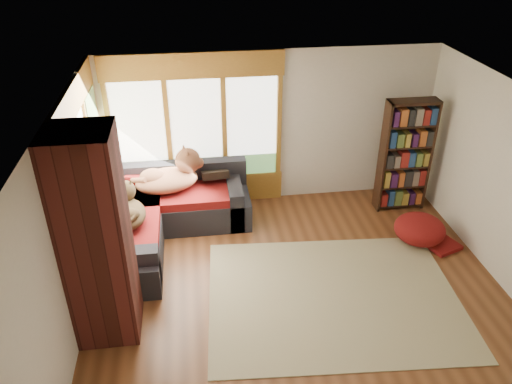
{
  "coord_description": "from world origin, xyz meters",
  "views": [
    {
      "loc": [
        -1.27,
        -5.04,
        4.49
      ],
      "look_at": [
        -0.43,
        1.06,
        0.95
      ],
      "focal_mm": 35.0,
      "sensor_mm": 36.0,
      "label": 1
    }
  ],
  "objects_px": {
    "dog_tan": "(172,177)",
    "dog_brindle": "(128,210)",
    "pouf": "(420,228)",
    "brick_chimney": "(96,240)",
    "sectional_sofa": "(154,214)",
    "bookshelf": "(405,156)",
    "area_rug": "(333,296)"
  },
  "relations": [
    {
      "from": "dog_tan",
      "to": "dog_brindle",
      "type": "distance_m",
      "value": 1.02
    },
    {
      "from": "dog_brindle",
      "to": "pouf",
      "type": "bearing_deg",
      "value": -102.15
    },
    {
      "from": "pouf",
      "to": "dog_brindle",
      "type": "height_order",
      "value": "dog_brindle"
    },
    {
      "from": "brick_chimney",
      "to": "dog_brindle",
      "type": "xyz_separation_m",
      "value": [
        0.15,
        1.48,
        -0.54
      ]
    },
    {
      "from": "pouf",
      "to": "brick_chimney",
      "type": "bearing_deg",
      "value": -164.77
    },
    {
      "from": "brick_chimney",
      "to": "dog_brindle",
      "type": "distance_m",
      "value": 1.59
    },
    {
      "from": "pouf",
      "to": "dog_tan",
      "type": "distance_m",
      "value": 3.9
    },
    {
      "from": "pouf",
      "to": "sectional_sofa",
      "type": "bearing_deg",
      "value": 168.32
    },
    {
      "from": "bookshelf",
      "to": "dog_tan",
      "type": "relative_size",
      "value": 1.68
    },
    {
      "from": "area_rug",
      "to": "dog_tan",
      "type": "xyz_separation_m",
      "value": [
        -2.06,
        2.14,
        0.82
      ]
    },
    {
      "from": "brick_chimney",
      "to": "sectional_sofa",
      "type": "xyz_separation_m",
      "value": [
        0.45,
        2.05,
        -1.0
      ]
    },
    {
      "from": "area_rug",
      "to": "bookshelf",
      "type": "xyz_separation_m",
      "value": [
        1.71,
        2.08,
        0.95
      ]
    },
    {
      "from": "sectional_sofa",
      "to": "dog_tan",
      "type": "height_order",
      "value": "dog_tan"
    },
    {
      "from": "brick_chimney",
      "to": "bookshelf",
      "type": "distance_m",
      "value": 5.07
    },
    {
      "from": "dog_brindle",
      "to": "brick_chimney",
      "type": "bearing_deg",
      "value": 165.58
    },
    {
      "from": "area_rug",
      "to": "pouf",
      "type": "bearing_deg",
      "value": 33.14
    },
    {
      "from": "pouf",
      "to": "dog_brindle",
      "type": "distance_m",
      "value": 4.36
    },
    {
      "from": "brick_chimney",
      "to": "area_rug",
      "type": "distance_m",
      "value": 3.12
    },
    {
      "from": "pouf",
      "to": "dog_brindle",
      "type": "xyz_separation_m",
      "value": [
        -4.32,
        0.26,
        0.54
      ]
    },
    {
      "from": "area_rug",
      "to": "dog_tan",
      "type": "bearing_deg",
      "value": 133.98
    },
    {
      "from": "brick_chimney",
      "to": "bookshelf",
      "type": "relative_size",
      "value": 1.37
    },
    {
      "from": "sectional_sofa",
      "to": "dog_brindle",
      "type": "relative_size",
      "value": 2.57
    },
    {
      "from": "bookshelf",
      "to": "pouf",
      "type": "distance_m",
      "value": 1.25
    },
    {
      "from": "brick_chimney",
      "to": "area_rug",
      "type": "height_order",
      "value": "brick_chimney"
    },
    {
      "from": "sectional_sofa",
      "to": "pouf",
      "type": "bearing_deg",
      "value": -15.85
    },
    {
      "from": "brick_chimney",
      "to": "area_rug",
      "type": "bearing_deg",
      "value": 2.98
    },
    {
      "from": "sectional_sofa",
      "to": "bookshelf",
      "type": "distance_m",
      "value": 4.15
    },
    {
      "from": "sectional_sofa",
      "to": "dog_tan",
      "type": "distance_m",
      "value": 0.66
    },
    {
      "from": "bookshelf",
      "to": "brick_chimney",
      "type": "bearing_deg",
      "value": -153.84
    },
    {
      "from": "dog_tan",
      "to": "bookshelf",
      "type": "bearing_deg",
      "value": -14.24
    },
    {
      "from": "brick_chimney",
      "to": "pouf",
      "type": "height_order",
      "value": "brick_chimney"
    },
    {
      "from": "sectional_sofa",
      "to": "bookshelf",
      "type": "relative_size",
      "value": 1.16
    }
  ]
}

